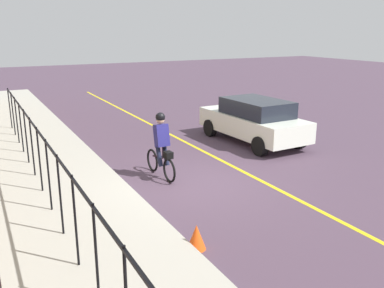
# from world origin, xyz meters

# --- Properties ---
(ground_plane) EXTENTS (80.00, 80.00, 0.00)m
(ground_plane) POSITION_xyz_m (0.00, 0.00, 0.00)
(ground_plane) COLOR #4D3A4B
(lane_line_centre) EXTENTS (36.00, 0.12, 0.01)m
(lane_line_centre) POSITION_xyz_m (0.00, -1.60, 0.00)
(lane_line_centre) COLOR yellow
(lane_line_centre) RESTS_ON ground
(sidewalk) EXTENTS (40.00, 3.20, 0.15)m
(sidewalk) POSITION_xyz_m (0.00, 3.40, 0.07)
(sidewalk) COLOR #ACA89C
(sidewalk) RESTS_ON ground
(iron_fence) EXTENTS (15.15, 0.04, 1.60)m
(iron_fence) POSITION_xyz_m (1.00, 3.80, 1.27)
(iron_fence) COLOR black
(iron_fence) RESTS_ON sidewalk
(cyclist_lead) EXTENTS (1.71, 0.38, 1.83)m
(cyclist_lead) POSITION_xyz_m (0.88, 0.66, 0.91)
(cyclist_lead) COLOR black
(cyclist_lead) RESTS_ON ground
(patrol_sedan) EXTENTS (4.47, 2.07, 1.58)m
(patrol_sedan) POSITION_xyz_m (2.76, -3.77, 0.82)
(patrol_sedan) COLOR white
(patrol_sedan) RESTS_ON ground
(traffic_cone_near) EXTENTS (0.36, 0.36, 0.48)m
(traffic_cone_near) POSITION_xyz_m (-3.00, 1.67, 0.24)
(traffic_cone_near) COLOR #EC5015
(traffic_cone_near) RESTS_ON ground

